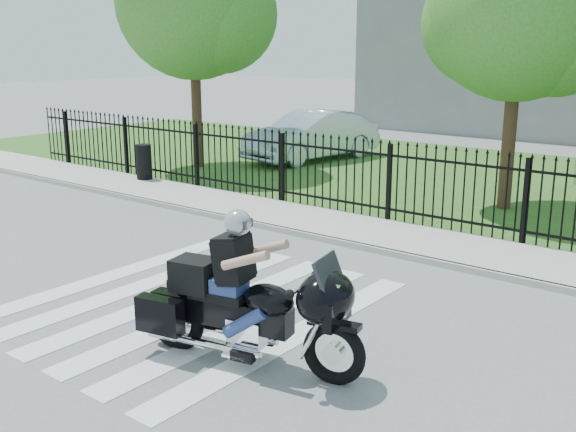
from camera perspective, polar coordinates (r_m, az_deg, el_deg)
The scene contains 11 objects.
ground at distance 10.63m, azimuth -8.08°, elevation -7.28°, with size 120.00×120.00×0.00m, color slate.
crosswalk at distance 10.62m, azimuth -8.08°, elevation -7.25°, with size 5.00×5.50×0.01m, color silver, non-canonical shape.
sidewalk at distance 14.33m, azimuth 6.43°, elevation -1.27°, with size 40.00×2.00×0.12m, color #ADAAA3.
curb at distance 13.52m, azimuth 4.19°, elevation -2.17°, with size 40.00×0.12×0.12m, color #ADAAA3.
grass_strip at distance 20.48m, azimuth 16.83°, elevation 2.79°, with size 40.00×12.00×0.02m, color #295A1F.
iron_fence at distance 14.97m, azimuth 8.54°, elevation 2.66°, with size 26.00×0.04×1.80m.
tree_left at distance 21.95m, azimuth -8.04°, elevation 17.54°, with size 4.80×4.80×7.58m.
tree_mid at distance 16.80m, azimuth 19.00°, elevation 16.23°, with size 4.20×4.20×6.78m.
motorcycle_rider at distance 8.37m, azimuth -3.79°, elevation -7.15°, with size 3.02×1.41×2.02m.
parked_car at distance 23.27m, azimuth 2.05°, elevation 6.83°, with size 1.78×5.10×1.68m, color #AEC1DB.
litter_bin at distance 19.82m, azimuth -12.10°, elevation 4.51°, with size 0.44×0.44×1.00m, color black.
Camera 1 is at (7.20, -6.78, 3.88)m, focal length 42.00 mm.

